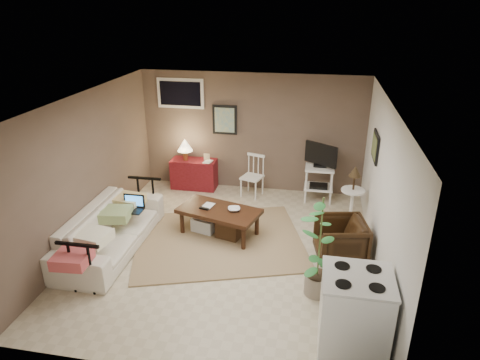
% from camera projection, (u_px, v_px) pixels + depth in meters
% --- Properties ---
extents(floor, '(5.00, 5.00, 0.00)m').
position_uv_depth(floor, '(226.00, 249.00, 6.82)').
color(floor, '#C1B293').
rests_on(floor, ground).
extents(art_back, '(0.50, 0.03, 0.60)m').
position_uv_depth(art_back, '(225.00, 120.00, 8.59)').
color(art_back, black).
extents(art_right, '(0.03, 0.60, 0.45)m').
position_uv_depth(art_right, '(375.00, 147.00, 6.81)').
color(art_right, black).
extents(window, '(0.96, 0.03, 0.60)m').
position_uv_depth(window, '(181.00, 93.00, 8.55)').
color(window, white).
extents(rug, '(3.22, 2.88, 0.03)m').
position_uv_depth(rug, '(219.00, 241.00, 7.05)').
color(rug, '#9B815A').
rests_on(rug, floor).
extents(coffee_table, '(1.47, 1.03, 0.50)m').
position_uv_depth(coffee_table, '(219.00, 220.00, 7.16)').
color(coffee_table, '#37170F').
rests_on(coffee_table, floor).
extents(sofa, '(0.68, 2.32, 0.91)m').
position_uv_depth(sofa, '(110.00, 223.00, 6.69)').
color(sofa, beige).
rests_on(sofa, floor).
extents(sofa_pillows, '(0.45, 2.20, 0.16)m').
position_uv_depth(sofa_pillows, '(105.00, 226.00, 6.40)').
color(sofa_pillows, '#F7F0CC').
rests_on(sofa_pillows, sofa).
extents(sofa_end_rails, '(0.62, 2.32, 0.78)m').
position_uv_depth(sofa_end_rails, '(119.00, 227.00, 6.70)').
color(sofa_end_rails, black).
rests_on(sofa_end_rails, floor).
extents(laptop, '(0.36, 0.26, 0.24)m').
position_uv_depth(laptop, '(133.00, 205.00, 6.97)').
color(laptop, black).
rests_on(laptop, sofa).
extents(red_console, '(0.93, 0.41, 1.08)m').
position_uv_depth(red_console, '(193.00, 171.00, 8.94)').
color(red_console, maroon).
rests_on(red_console, floor).
extents(spindle_chair, '(0.48, 0.48, 0.84)m').
position_uv_depth(spindle_chair, '(252.00, 177.00, 8.57)').
color(spindle_chair, white).
rests_on(spindle_chair, floor).
extents(tv_stand, '(0.61, 0.45, 1.17)m').
position_uv_depth(tv_stand, '(320.00, 171.00, 8.27)').
color(tv_stand, white).
rests_on(tv_stand, floor).
extents(side_table, '(0.41, 0.41, 1.09)m').
position_uv_depth(side_table, '(353.00, 189.00, 7.37)').
color(side_table, white).
rests_on(side_table, floor).
extents(armchair, '(0.79, 0.82, 0.73)m').
position_uv_depth(armchair, '(340.00, 238.00, 6.44)').
color(armchair, black).
rests_on(armchair, floor).
extents(potted_plant, '(0.37, 0.37, 1.46)m').
position_uv_depth(potted_plant, '(320.00, 244.00, 5.51)').
color(potted_plant, gray).
rests_on(potted_plant, floor).
extents(stove, '(0.76, 0.70, 0.99)m').
position_uv_depth(stove, '(354.00, 313.00, 4.71)').
color(stove, white).
rests_on(stove, floor).
extents(bowl, '(0.21, 0.10, 0.20)m').
position_uv_depth(bowl, '(234.00, 205.00, 7.00)').
color(bowl, '#37170F').
rests_on(bowl, coffee_table).
extents(book_table, '(0.17, 0.05, 0.23)m').
position_uv_depth(book_table, '(203.00, 199.00, 7.17)').
color(book_table, '#37170F').
rests_on(book_table, coffee_table).
extents(book_console, '(0.16, 0.05, 0.21)m').
position_uv_depth(book_console, '(204.00, 157.00, 8.70)').
color(book_console, '#37170F').
rests_on(book_console, red_console).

